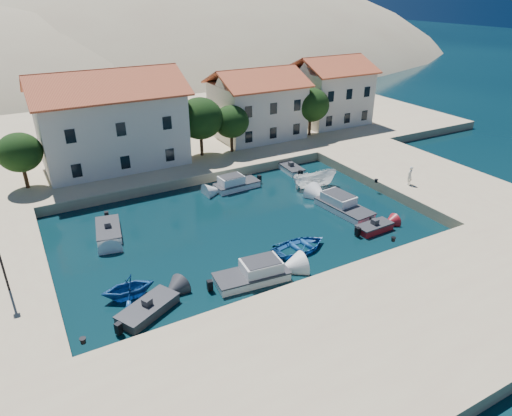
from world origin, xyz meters
The scene contains 21 objects.
ground centered at (0.00, 0.00, 0.00)m, with size 400.00×400.00×0.00m, color black.
quay_south centered at (0.00, -6.00, 0.50)m, with size 52.00×12.00×1.00m, color tan.
quay_east centered at (20.50, 10.00, 0.50)m, with size 11.00×20.00×1.00m, color tan.
quay_north centered at (2.00, 38.00, 0.50)m, with size 80.00×36.00×1.00m, color tan.
hills centered at (20.64, 123.62, -23.40)m, with size 254.00×176.00×99.00m.
building_left centered at (-6.00, 28.00, 5.94)m, with size 14.70×9.45×9.70m.
building_mid centered at (12.00, 29.00, 5.22)m, with size 10.50×8.40×8.30m.
building_right centered at (24.00, 30.00, 5.47)m, with size 9.45×8.40×8.80m.
trees centered at (4.51, 25.46, 4.84)m, with size 37.30×5.30×6.45m.
bollards centered at (2.80, 3.87, 1.15)m, with size 29.36×9.56×0.30m.
motorboat_grey_sw centered at (-10.23, 2.82, 0.29)m, with size 4.31×3.40×1.25m.
cabin_cruiser_south centered at (-3.00, 2.74, 0.48)m, with size 5.29×2.67×1.60m.
rowboat_south centered at (2.14, 4.48, 0.00)m, with size 3.21×4.49×0.93m, color #1C539C.
motorboat_red_se centered at (9.19, 4.05, 0.30)m, with size 3.19×1.54×1.25m.
cabin_cruiser_east centered at (9.29, 8.07, 0.48)m, with size 2.84×5.80×1.60m.
boat_east centered at (10.20, 13.87, 0.00)m, with size 1.73×4.60×1.77m, color white.
motorboat_white_ne centered at (10.47, 18.63, 0.30)m, with size 1.88×3.63×1.25m.
rowboat_west centered at (-10.83, 5.02, 0.00)m, with size 2.89×3.34×1.76m, color #1C539C.
motorboat_white_west centered at (-10.06, 14.17, 0.29)m, with size 2.59×4.50×1.25m.
cabin_cruiser_north centered at (3.25, 17.36, 0.48)m, with size 4.61×2.14×1.60m.
pedestrian centered at (17.08, 8.13, 1.91)m, with size 0.66×0.44×1.82m, color white.
Camera 1 is at (-15.28, -20.05, 18.24)m, focal length 32.00 mm.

